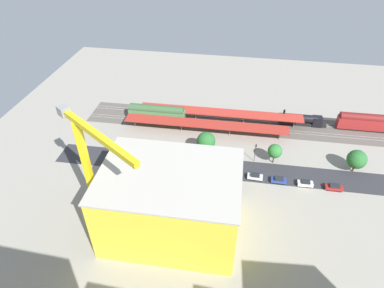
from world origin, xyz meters
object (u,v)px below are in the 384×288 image
Objects in this scene: box_truck_1 at (141,171)px; street_tree_0 at (357,159)px; box_truck_0 at (159,173)px; parked_car_3 at (255,177)px; passenger_coach at (367,122)px; construction_building at (171,203)px; parked_car_0 at (334,187)px; street_tree_1 at (275,151)px; street_tree_2 at (206,141)px; traffic_light at (255,150)px; tower_crane at (91,166)px; parked_car_6 at (179,169)px; parked_car_4 at (228,174)px; platform_canopy_far at (220,112)px; parked_car_2 at (279,180)px; platform_canopy_near at (205,124)px; freight_coach_far at (157,113)px; parked_car_1 at (305,183)px; parked_car_5 at (206,172)px; locomotive at (302,120)px.

box_truck_1 is 61.58m from street_tree_0.
parked_car_3 is at bearing -171.79° from box_truck_0.
construction_building is (56.33, 51.47, 5.15)m from passenger_coach.
parked_car_0 is (15.44, 31.78, -2.51)m from passenger_coach.
street_tree_1 is 0.79× the size of street_tree_2.
passenger_coach is 2.99× the size of traffic_light.
parked_car_3 is (21.34, -0.88, -0.02)m from parked_car_0.
parked_car_6 is at bearing -125.58° from tower_crane.
tower_crane reaches higher than parked_car_4.
platform_canopy_far reaches higher than parked_car_2.
box_truck_1 is (15.37, 23.94, -1.97)m from platform_canopy_near.
street_tree_2 is at bearing -0.71° from street_tree_1.
parked_car_0 reaches higher than parked_car_2.
parked_car_6 is 21.78m from construction_building.
parked_car_0 is at bearing 165.92° from street_tree_2.
platform_canopy_near is at bearing 164.67° from freight_coach_far.
parked_car_1 is at bearing 149.51° from traffic_light.
street_tree_1 reaches higher than box_truck_1.
freight_coach_far is 30.02m from box_truck_0.
street_tree_1 is at bearing 157.00° from freight_coach_far.
traffic_light is (37.15, 23.14, 0.92)m from passenger_coach.
box_truck_1 is (-4.47, -17.38, -16.10)m from tower_crane.
parked_car_0 is 7.60m from parked_car_1.
platform_canopy_far is 8.99× the size of traffic_light.
street_tree_0 is at bearing 164.81° from platform_canopy_near.
passenger_coach is at bearing -148.34° from parked_car_5.
parked_car_5 is at bearing 98.27° from platform_canopy_near.
locomotive is 3.67× the size of parked_car_5.
construction_building is at bearing 37.74° from parked_car_2.
parked_car_6 is at bearing 76.50° from platform_canopy_near.
freight_coach_far is at bearing -72.20° from construction_building.
locomotive is 1.72× the size of box_truck_1.
passenger_coach is at bearing -151.33° from box_truck_0.
street_tree_0 is 0.88× the size of street_tree_2.
freight_coach_far is at bearing -62.90° from parked_car_6.
platform_canopy_near is at bearing -28.78° from parked_car_0.
parked_car_0 is 1.05× the size of parked_car_4.
parked_car_0 is 11.68m from street_tree_0.
box_truck_0 is (42.57, 34.76, -0.10)m from locomotive.
tower_crane is 72.33m from street_tree_0.
passenger_coach is (-49.62, -2.79, -0.40)m from platform_canopy_far.
parked_car_5 is 9.92m from street_tree_2.
box_truck_1 is (5.50, -0.06, -0.09)m from box_truck_0.
parked_car_1 is 27.67m from parked_car_5.
platform_canopy_near is 12.11m from street_tree_2.
locomotive is 75.68m from tower_crane.
parked_car_1 is 0.93× the size of parked_car_4.
construction_building reaches higher than passenger_coach.
platform_canopy_near is 3.35× the size of locomotive.
platform_canopy_far is 1.92× the size of tower_crane.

